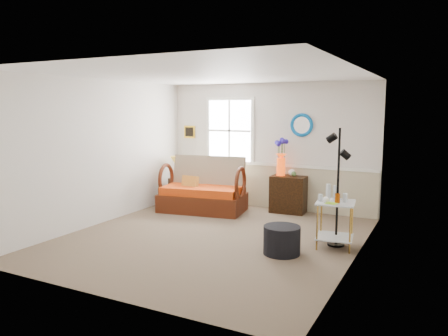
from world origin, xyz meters
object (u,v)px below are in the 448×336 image
at_px(lamp_stand, 178,191).
at_px(loveseat, 203,184).
at_px(cabinet, 288,194).
at_px(side_table, 335,225).
at_px(ottoman, 282,240).
at_px(floor_lamp, 338,188).

bearing_deg(lamp_stand, loveseat, -24.50).
height_order(loveseat, cabinet, loveseat).
relative_size(side_table, ottoman, 1.32).
bearing_deg(floor_lamp, ottoman, -127.32).
distance_m(loveseat, ottoman, 2.96).
bearing_deg(floor_lamp, side_table, -88.90).
xyz_separation_m(side_table, floor_lamp, (0.00, 0.10, 0.55)).
bearing_deg(floor_lamp, cabinet, 129.62).
xyz_separation_m(cabinet, ottoman, (0.74, -2.47, -0.16)).
height_order(lamp_stand, side_table, side_table).
relative_size(lamp_stand, side_table, 0.79).
bearing_deg(floor_lamp, loveseat, 162.14).
bearing_deg(ottoman, loveseat, 142.63).
bearing_deg(lamp_stand, ottoman, -34.26).
relative_size(loveseat, side_table, 2.40).
relative_size(cabinet, floor_lamp, 0.41).
bearing_deg(side_table, lamp_stand, 158.20).
xyz_separation_m(side_table, ottoman, (-0.61, -0.66, -0.15)).
distance_m(loveseat, floor_lamp, 3.14).
height_order(side_table, ottoman, side_table).
bearing_deg(cabinet, side_table, -56.87).
relative_size(lamp_stand, ottoman, 1.04).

